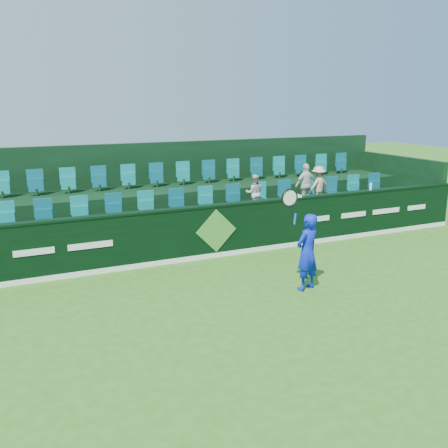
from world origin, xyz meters
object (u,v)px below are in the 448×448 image
towel (293,196)px  spectator_middle (306,185)px  drinks_bottle (371,186)px  spectator_right (318,186)px  tennis_player (307,251)px  spectator_left (254,193)px

towel → spectator_middle: bearing=44.0°
towel → drinks_bottle: bearing=0.0°
spectator_right → drinks_bottle: 1.53m
towel → drinks_bottle: size_ratio=1.88×
spectator_right → tennis_player: bearing=41.3°
spectator_right → towel: bearing=23.8°
towel → drinks_bottle: drinks_bottle is taller
tennis_player → drinks_bottle: size_ratio=10.62×
tennis_player → spectator_right: bearing=52.4°
spectator_middle → towel: (-1.16, -1.12, -0.06)m
spectator_left → spectator_right: (2.18, 0.00, 0.06)m
tennis_player → spectator_left: 4.15m
spectator_left → drinks_bottle: size_ratio=5.01×
tennis_player → drinks_bottle: bearing=35.1°
spectator_middle → towel: bearing=40.0°
spectator_middle → drinks_bottle: 1.85m
tennis_player → spectator_middle: 4.85m
spectator_left → spectator_right: bearing=-159.0°
drinks_bottle → tennis_player: bearing=-144.9°
tennis_player → spectator_middle: (2.65, 4.02, 0.60)m
spectator_right → towel: size_ratio=2.96×
tennis_player → towel: bearing=62.8°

